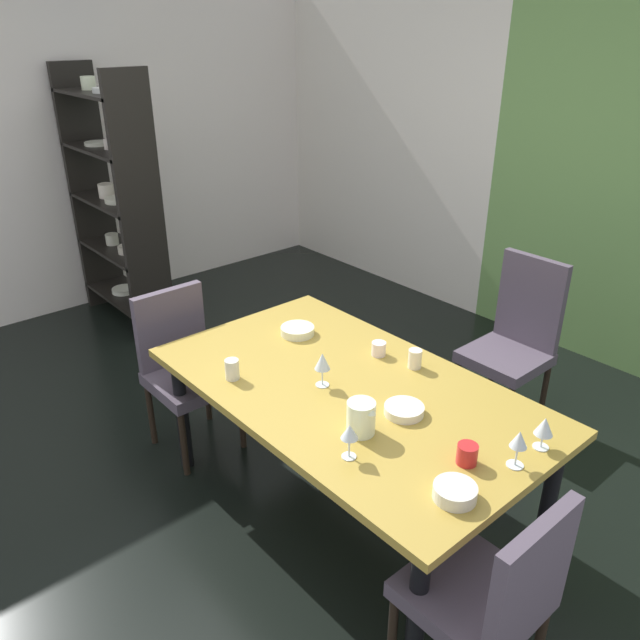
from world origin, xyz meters
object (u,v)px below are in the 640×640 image
object	(u,v)px
chair_right_near	(492,593)
chair_left_near	(184,363)
cup_east	(379,349)
serving_bowl_near_shelf	(404,410)
chair_head_far	(516,337)
serving_bowl_rear	(297,331)
wine_glass_south	(350,433)
cup_front	(415,359)
cup_corner	(232,369)
wine_glass_center	(322,362)
display_shelf	(114,201)
serving_bowl_north	(455,492)
wine_glass_west	(544,427)
dining_table	(348,399)
wine_glass_near_window	(519,441)
pitcher_left	(361,417)
cup_right	(467,454)

from	to	relation	value
chair_right_near	chair_left_near	bearing A→B (deg)	90.00
cup_east	serving_bowl_near_shelf	bearing A→B (deg)	-33.82
chair_head_far	serving_bowl_rear	bearing A→B (deg)	62.87
wine_glass_south	cup_front	xyz separation A→B (m)	(-0.30, 0.72, -0.07)
cup_corner	wine_glass_center	bearing A→B (deg)	41.06
serving_bowl_rear	cup_corner	distance (m)	0.55
serving_bowl_near_shelf	chair_right_near	bearing A→B (deg)	-24.24
display_shelf	wine_glass_center	xyz separation A→B (m)	(2.78, -0.27, -0.15)
chair_left_near	serving_bowl_near_shelf	distance (m)	1.42
serving_bowl_north	serving_bowl_near_shelf	world-z (taller)	serving_bowl_north
wine_glass_south	cup_front	size ratio (longest dim) A/B	1.56
cup_east	cup_front	bearing A→B (deg)	11.85
wine_glass_west	serving_bowl_rear	world-z (taller)	wine_glass_west
serving_bowl_near_shelf	cup_front	bearing A→B (deg)	125.07
wine_glass_center	wine_glass_south	bearing A→B (deg)	-30.00
chair_head_far	wine_glass_south	bearing A→B (deg)	101.32
chair_head_far	serving_bowl_north	world-z (taller)	chair_head_far
dining_table	cup_east	bearing A→B (deg)	110.14
display_shelf	serving_bowl_rear	size ratio (longest dim) A/B	10.94
cup_corner	display_shelf	bearing A→B (deg)	167.32
dining_table	chair_right_near	xyz separation A→B (m)	(1.04, -0.30, -0.15)
chair_head_far	chair_left_near	bearing A→B (deg)	56.65
wine_glass_west	cup_corner	distance (m)	1.41
wine_glass_near_window	cup_corner	size ratio (longest dim) A/B	1.58
wine_glass_near_window	serving_bowl_near_shelf	distance (m)	0.53
cup_east	wine_glass_south	bearing A→B (deg)	-53.58
pitcher_left	dining_table	bearing A→B (deg)	144.72
chair_head_far	cup_right	distance (m)	1.56
dining_table	cup_front	world-z (taller)	cup_front
dining_table	pitcher_left	distance (m)	0.39
chair_left_near	wine_glass_near_window	bearing A→B (deg)	101.53
chair_right_near	chair_left_near	xyz separation A→B (m)	(-2.08, 0.00, 0.01)
wine_glass_near_window	wine_glass_center	bearing A→B (deg)	-169.30
serving_bowl_north	cup_right	world-z (taller)	cup_right
wine_glass_near_window	serving_bowl_near_shelf	xyz separation A→B (m)	(-0.52, -0.06, -0.10)
chair_head_far	cup_right	xyz separation A→B (m)	(0.66, -1.39, 0.22)
chair_right_near	wine_glass_west	bearing A→B (deg)	19.33
wine_glass_west	cup_right	distance (m)	0.34
display_shelf	wine_glass_west	xyz separation A→B (m)	(3.71, 0.08, -0.17)
pitcher_left	chair_head_far	bearing A→B (deg)	99.34
wine_glass_west	wine_glass_south	bearing A→B (deg)	-126.44
wine_glass_center	cup_east	world-z (taller)	wine_glass_center
chair_right_near	chair_left_near	world-z (taller)	chair_left_near
chair_right_near	cup_corner	xyz separation A→B (m)	(-1.45, -0.07, 0.27)
display_shelf	wine_glass_south	distance (m)	3.30
chair_left_near	wine_glass_near_window	distance (m)	1.95
wine_glass_center	cup_right	bearing A→B (deg)	3.36
chair_head_far	wine_glass_near_window	distance (m)	1.52
wine_glass_west	wine_glass_center	bearing A→B (deg)	-159.32
wine_glass_near_window	wine_glass_south	bearing A→B (deg)	-135.61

